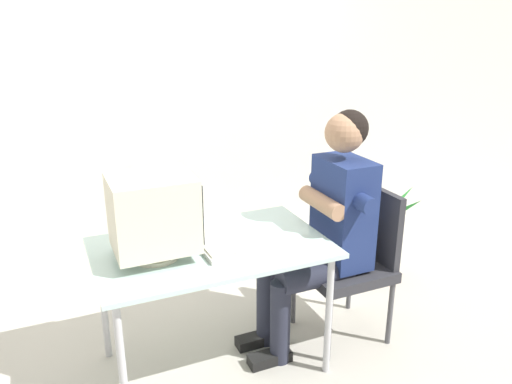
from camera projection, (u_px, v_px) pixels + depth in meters
name	position (u px, v px, depth m)	size (l,w,h in m)	color
ground_plane	(215.00, 363.00, 2.74)	(12.00, 12.00, 0.00)	#B2ADA3
wall_back	(184.00, 61.00, 3.57)	(8.00, 0.10, 3.00)	silver
desk	(212.00, 257.00, 2.53)	(1.16, 0.72, 0.71)	#B7B7BC
crt_monitor	(154.00, 214.00, 2.31)	(0.39, 0.32, 0.40)	beige
keyboard	(211.00, 242.00, 2.51)	(0.16, 0.44, 0.03)	silver
office_chair	(353.00, 256.00, 2.87)	(0.47, 0.47, 0.89)	#4C4C51
person_seated	(326.00, 223.00, 2.72)	(0.71, 0.55, 1.34)	navy
potted_plant	(378.00, 233.00, 3.55)	(0.62, 0.61, 0.71)	#9E6647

